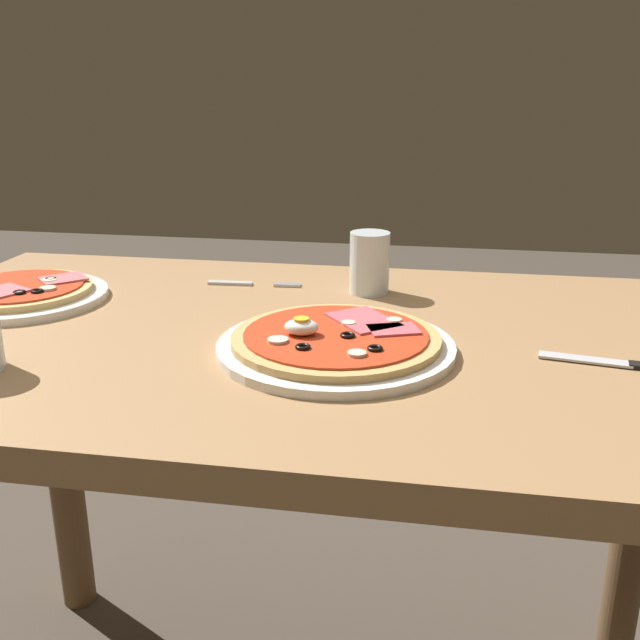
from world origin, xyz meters
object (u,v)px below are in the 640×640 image
at_px(knife, 634,365).
at_px(dining_table, 297,417).
at_px(pizza_across_left, 21,293).
at_px(pizza_foreground, 336,343).
at_px(fork, 247,284).
at_px(water_glass_far, 369,267).

bearing_deg(knife, dining_table, 172.33).
bearing_deg(dining_table, pizza_across_left, 171.36).
xyz_separation_m(dining_table, pizza_foreground, (0.07, -0.07, 0.14)).
bearing_deg(fork, knife, -26.06).
bearing_deg(pizza_foreground, dining_table, 134.57).
distance_m(pizza_foreground, knife, 0.36).
bearing_deg(fork, water_glass_far, -2.52).
xyz_separation_m(pizza_foreground, pizza_across_left, (-0.52, 0.14, -0.00)).
relative_size(pizza_across_left, water_glass_far, 2.69).
distance_m(water_glass_far, knife, 0.44).
height_order(pizza_foreground, fork, pizza_foreground).
relative_size(pizza_foreground, water_glass_far, 3.08).
bearing_deg(water_glass_far, dining_table, -110.73).
distance_m(pizza_across_left, fork, 0.36).
height_order(pizza_foreground, water_glass_far, water_glass_far).
xyz_separation_m(pizza_foreground, fork, (-0.19, 0.28, -0.01)).
bearing_deg(water_glass_far, knife, -36.95).
bearing_deg(water_glass_far, pizza_foreground, -92.70).
xyz_separation_m(pizza_foreground, water_glass_far, (0.01, 0.27, 0.03)).
xyz_separation_m(dining_table, pizza_across_left, (-0.45, 0.07, 0.14)).
height_order(water_glass_far, knife, water_glass_far).
distance_m(pizza_foreground, water_glass_far, 0.27).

